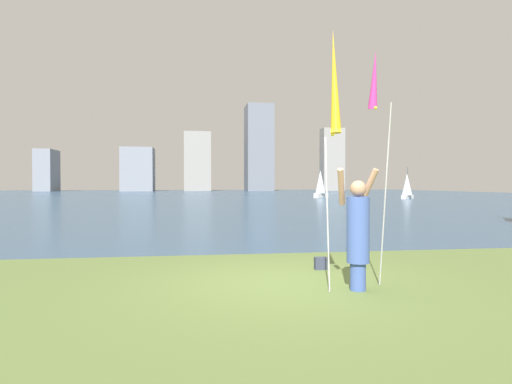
{
  "coord_description": "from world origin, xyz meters",
  "views": [
    {
      "loc": [
        -1.6,
        -7.34,
        1.68
      ],
      "look_at": [
        1.27,
        12.21,
        1.33
      ],
      "focal_mm": 30.95,
      "sensor_mm": 36.0,
      "label": 1
    }
  ],
  "objects_px": {
    "kite_flag_left": "(334,86)",
    "bag": "(321,263)",
    "sailboat_1": "(407,186)",
    "kite_flag_right": "(375,87)",
    "sailboat_5": "(320,184)",
    "person": "(358,230)"
  },
  "relations": [
    {
      "from": "kite_flag_left",
      "to": "sailboat_5",
      "type": "bearing_deg",
      "value": 73.55
    },
    {
      "from": "kite_flag_left",
      "to": "sailboat_1",
      "type": "bearing_deg",
      "value": 61.43
    },
    {
      "from": "kite_flag_left",
      "to": "kite_flag_right",
      "type": "bearing_deg",
      "value": 37.58
    },
    {
      "from": "bag",
      "to": "sailboat_5",
      "type": "xyz_separation_m",
      "value": [
        13.45,
        44.9,
        1.57
      ]
    },
    {
      "from": "sailboat_1",
      "to": "person",
      "type": "bearing_deg",
      "value": -118.2
    },
    {
      "from": "sailboat_1",
      "to": "sailboat_5",
      "type": "height_order",
      "value": "sailboat_5"
    },
    {
      "from": "person",
      "to": "sailboat_1",
      "type": "bearing_deg",
      "value": 62.42
    },
    {
      "from": "sailboat_1",
      "to": "kite_flag_right",
      "type": "bearing_deg",
      "value": -117.96
    },
    {
      "from": "bag",
      "to": "sailboat_1",
      "type": "relative_size",
      "value": 0.07
    },
    {
      "from": "person",
      "to": "bag",
      "type": "xyz_separation_m",
      "value": [
        -0.09,
        1.73,
        -0.83
      ]
    },
    {
      "from": "bag",
      "to": "sailboat_1",
      "type": "height_order",
      "value": "sailboat_1"
    },
    {
      "from": "sailboat_5",
      "to": "sailboat_1",
      "type": "bearing_deg",
      "value": -34.86
    },
    {
      "from": "kite_flag_right",
      "to": "person",
      "type": "bearing_deg",
      "value": -134.69
    },
    {
      "from": "kite_flag_left",
      "to": "sailboat_5",
      "type": "xyz_separation_m",
      "value": [
        13.84,
        46.88,
        -1.47
      ]
    },
    {
      "from": "kite_flag_right",
      "to": "sailboat_5",
      "type": "bearing_deg",
      "value": 74.4
    },
    {
      "from": "kite_flag_right",
      "to": "kite_flag_left",
      "type": "bearing_deg",
      "value": -142.42
    },
    {
      "from": "person",
      "to": "bag",
      "type": "relative_size",
      "value": 8.01
    },
    {
      "from": "person",
      "to": "kite_flag_right",
      "type": "bearing_deg",
      "value": 45.93
    },
    {
      "from": "kite_flag_left",
      "to": "bag",
      "type": "xyz_separation_m",
      "value": [
        0.39,
        1.98,
        -3.04
      ]
    },
    {
      "from": "kite_flag_left",
      "to": "bag",
      "type": "distance_m",
      "value": 3.65
    },
    {
      "from": "kite_flag_left",
      "to": "kite_flag_right",
      "type": "xyz_separation_m",
      "value": [
        0.96,
        0.74,
        0.17
      ]
    },
    {
      "from": "bag",
      "to": "sailboat_1",
      "type": "distance_m",
      "value": 44.75
    }
  ]
}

